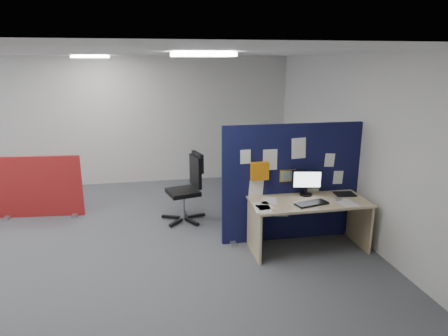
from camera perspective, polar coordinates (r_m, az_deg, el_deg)
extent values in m
plane|color=#4D5055|center=(5.96, -24.10, -12.28)|extent=(9.00, 9.00, 0.00)
cube|color=white|center=(5.36, -27.30, 14.45)|extent=(9.00, 7.00, 0.02)
cube|color=silver|center=(8.87, -20.22, 6.06)|extent=(9.00, 0.02, 2.70)
cube|color=silver|center=(6.15, 19.38, 2.43)|extent=(0.02, 7.00, 2.70)
cube|color=white|center=(4.20, -3.19, 15.88)|extent=(0.60, 0.60, 0.04)
cube|color=white|center=(7.72, -18.49, 14.85)|extent=(0.60, 0.60, 0.04)
cube|color=#0F1539|center=(5.94, 9.82, -2.10)|extent=(2.12, 0.06, 1.75)
cube|color=#A8A9AE|center=(6.01, 1.16, -10.43)|extent=(0.08, 0.30, 0.04)
cube|color=#A8A9AE|center=(6.60, 16.97, -8.67)|extent=(0.08, 0.30, 0.04)
cube|color=white|center=(5.58, 3.09, 1.61)|extent=(0.15, 0.01, 0.20)
cube|color=white|center=(5.69, 6.59, 1.18)|extent=(0.21, 0.01, 0.30)
cube|color=white|center=(5.79, 10.62, 2.79)|extent=(0.21, 0.01, 0.30)
cube|color=white|center=(6.03, 14.86, 1.09)|extent=(0.15, 0.01, 0.20)
cube|color=white|center=(5.76, 4.59, -3.21)|extent=(0.21, 0.01, 0.30)
cube|color=white|center=(6.06, 12.48, -3.23)|extent=(0.21, 0.01, 0.30)
cube|color=white|center=(6.17, 15.98, -1.31)|extent=(0.15, 0.01, 0.20)
cube|color=white|center=(5.97, 8.36, -5.52)|extent=(0.21, 0.01, 0.30)
cube|color=gold|center=(5.84, 9.08, -1.08)|extent=(0.24, 0.01, 0.18)
cube|color=orange|center=(5.64, 5.11, -0.43)|extent=(0.25, 0.10, 0.25)
cube|color=tan|center=(5.68, 12.11, -4.74)|extent=(1.63, 0.73, 0.03)
cube|color=tan|center=(5.57, 4.32, -8.90)|extent=(0.03, 0.67, 0.70)
cube|color=tan|center=(6.15, 18.75, -7.31)|extent=(0.03, 0.67, 0.70)
cube|color=tan|center=(6.02, 10.80, -5.17)|extent=(1.47, 0.02, 0.30)
cylinder|color=black|center=(5.89, 11.58, -3.73)|extent=(0.18, 0.18, 0.02)
cube|color=black|center=(5.87, 11.61, -3.23)|extent=(0.04, 0.03, 0.09)
cube|color=black|center=(5.82, 11.70, -1.58)|extent=(0.42, 0.12, 0.26)
cube|color=white|center=(5.80, 11.78, -1.64)|extent=(0.38, 0.08, 0.22)
cube|color=black|center=(5.54, 12.39, -4.97)|extent=(0.48, 0.28, 0.02)
cube|color=#A8A9AE|center=(5.77, 15.87, -4.34)|extent=(0.11, 0.08, 0.03)
cube|color=black|center=(6.05, 16.85, -3.58)|extent=(0.30, 0.24, 0.01)
cube|color=maroon|center=(7.47, -24.92, -2.45)|extent=(1.42, 0.19, 1.07)
cube|color=#A8A9AE|center=(7.79, -28.52, -6.21)|extent=(0.08, 0.30, 0.04)
cube|color=#A8A9AE|center=(7.52, -20.31, -6.01)|extent=(0.08, 0.30, 0.04)
cube|color=black|center=(6.89, -3.98, -6.81)|extent=(0.32, 0.12, 0.04)
cube|color=black|center=(7.03, -5.83, -6.39)|extent=(0.07, 0.31, 0.04)
cube|color=black|center=(6.88, -7.62, -6.93)|extent=(0.31, 0.17, 0.04)
cube|color=black|center=(6.64, -6.92, -7.73)|extent=(0.24, 0.27, 0.04)
cube|color=black|center=(6.65, -4.58, -7.65)|extent=(0.21, 0.29, 0.04)
cylinder|color=#A8A9AE|center=(6.73, -5.84, -5.37)|extent=(0.06, 0.06, 0.44)
cube|color=black|center=(6.65, -5.89, -3.45)|extent=(0.58, 0.58, 0.07)
cube|color=black|center=(6.63, -4.10, -0.47)|extent=(0.15, 0.44, 0.52)
cube|color=black|center=(6.60, -3.79, 0.88)|extent=(0.15, 0.40, 0.31)
cube|color=white|center=(5.38, 5.67, -5.39)|extent=(0.24, 0.32, 0.00)
cube|color=white|center=(5.58, 6.45, -4.65)|extent=(0.28, 0.34, 0.00)
cube|color=white|center=(5.71, 17.19, -4.80)|extent=(0.23, 0.31, 0.00)
cube|color=white|center=(5.27, 5.54, -5.84)|extent=(0.24, 0.32, 0.00)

